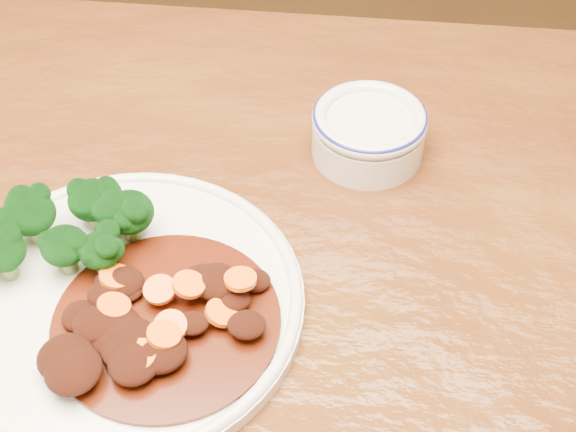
{
  "coord_description": "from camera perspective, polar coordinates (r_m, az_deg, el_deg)",
  "views": [
    {
      "loc": [
        0.1,
        -0.42,
        1.3
      ],
      "look_at": [
        0.09,
        0.08,
        0.77
      ],
      "focal_mm": 50.0,
      "sensor_mm": 36.0,
      "label": 1
    }
  ],
  "objects": [
    {
      "name": "dinner_plate",
      "position": [
        0.69,
        -11.58,
        -5.97
      ],
      "size": [
        0.3,
        0.3,
        0.02
      ],
      "rotation": [
        0.0,
        0.0,
        0.02
      ],
      "color": "silver",
      "rests_on": "dining_table"
    },
    {
      "name": "dining_table",
      "position": [
        0.76,
        -7.05,
        -9.53
      ],
      "size": [
        1.57,
        1.03,
        0.75
      ],
      "rotation": [
        0.0,
        0.0,
        -0.09
      ],
      "color": "#56300F",
      "rests_on": "ground"
    },
    {
      "name": "broccoli_florets",
      "position": [
        0.71,
        -15.1,
        -0.68
      ],
      "size": [
        0.14,
        0.1,
        0.05
      ],
      "color": "#74954D",
      "rests_on": "dinner_plate"
    },
    {
      "name": "dip_bowl",
      "position": [
        0.8,
        5.76,
        6.06
      ],
      "size": [
        0.11,
        0.11,
        0.05
      ],
      "rotation": [
        0.0,
        0.0,
        -0.05
      ],
      "color": "beige",
      "rests_on": "dining_table"
    },
    {
      "name": "mince_stew",
      "position": [
        0.65,
        -10.21,
        -7.7
      ],
      "size": [
        0.19,
        0.19,
        0.03
      ],
      "color": "#3F1106",
      "rests_on": "dinner_plate"
    }
  ]
}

